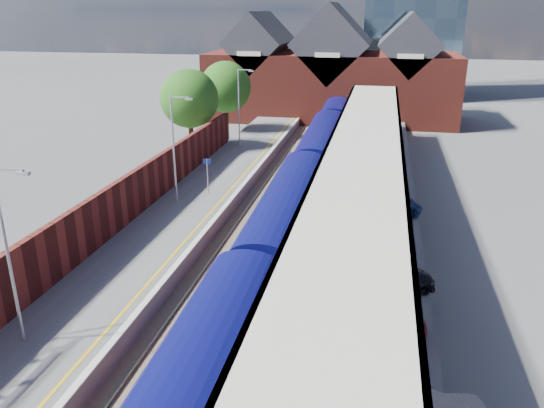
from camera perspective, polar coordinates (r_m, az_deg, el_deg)
The scene contains 21 objects.
ground at distance 41.55m, azimuth 2.36°, elevation 2.01°, with size 240.00×240.00×0.00m, color #5B5B5E.
ballast_bed at distance 32.35m, azimuth -0.56°, elevation -3.37°, with size 6.00×76.00×0.06m, color #473D33.
rails at distance 32.31m, azimuth -0.56°, elevation -3.22°, with size 4.51×76.00×0.14m.
left_platform at distance 33.68m, azimuth -9.75°, elevation -1.83°, with size 5.00×76.00×1.00m, color #565659.
right_platform at distance 31.54m, azimuth 10.17°, elevation -3.41°, with size 6.00×76.00×1.00m, color #565659.
coping_left at distance 32.73m, azimuth -5.97°, elevation -1.30°, with size 0.30×76.00×0.05m, color silver.
coping_right at distance 31.49m, azimuth 5.05°, elevation -2.16°, with size 0.30×76.00×0.05m, color silver.
yellow_line at distance 32.92m, azimuth -6.96°, elevation -1.26°, with size 0.14×76.00×0.01m, color yellow.
train at distance 37.90m, azimuth 3.89°, elevation 3.53°, with size 3.14×65.95×3.45m.
canopy at distance 31.88m, azimuth 9.89°, elevation 5.90°, with size 4.50×52.00×4.48m.
lamp_post_b at distance 21.17m, azimuth -26.38°, elevation -4.15°, with size 1.48×0.18×7.00m.
lamp_post_c at distance 34.40m, azimuth -10.35°, elevation 6.47°, with size 1.48×0.18×7.00m.
lamp_post_d at distance 49.30m, azimuth -3.44°, elevation 10.86°, with size 1.48×0.18×7.00m.
platform_sign at distance 36.34m, azimuth -6.97°, elevation 3.63°, with size 0.55×0.08×2.50m.
brick_wall at distance 28.72m, azimuth -19.46°, elevation -2.49°, with size 0.35×50.00×3.86m.
station_building at distance 67.68m, azimuth 6.44°, elevation 13.71°, with size 30.00×12.12×13.78m.
tree_near at distance 48.47m, azimuth -8.74°, elevation 10.94°, with size 5.20×5.20×8.10m.
tree_far at distance 55.67m, azimuth -4.89°, elevation 12.27°, with size 5.20×5.20×8.10m.
parked_car_red at distance 21.40m, azimuth 11.21°, elevation -12.13°, with size 1.55×3.84×1.31m, color maroon.
parked_car_dark at distance 24.65m, azimuth 12.62°, elevation -7.79°, with size 1.68×4.12×1.20m, color black.
parked_car_blue at distance 33.46m, azimuth 11.94°, elevation -0.00°, with size 2.18×4.74×1.32m, color navy.
Camera 1 is at (6.31, -8.97, 12.96)m, focal length 35.00 mm.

